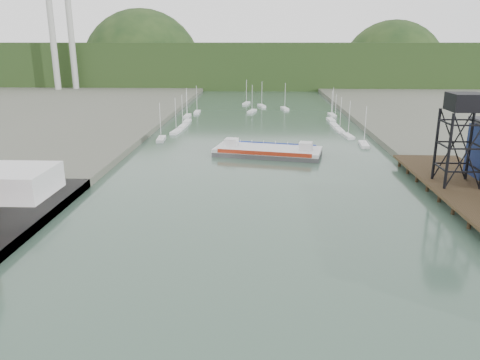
{
  "coord_description": "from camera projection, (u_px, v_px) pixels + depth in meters",
  "views": [
    {
      "loc": [
        0.05,
        -23.44,
        26.46
      ],
      "look_at": [
        -3.23,
        52.36,
        4.0
      ],
      "focal_mm": 35.0,
      "sensor_mm": 36.0,
      "label": 1
    }
  ],
  "objects": [
    {
      "name": "lift_tower",
      "position": [
        465.0,
        108.0,
        79.64
      ],
      "size": [
        6.5,
        6.5,
        16.0
      ],
      "color": "black",
      "rests_on": "east_pier"
    },
    {
      "name": "marina_sailboats",
      "position": [
        260.0,
        120.0,
        162.51
      ],
      "size": [
        57.71,
        92.65,
        0.9
      ],
      "color": "silver",
      "rests_on": "ground"
    },
    {
      "name": "smokestacks",
      "position": [
        62.0,
        35.0,
        248.58
      ],
      "size": [
        11.2,
        8.2,
        60.0
      ],
      "color": "#A7A7A2",
      "rests_on": "ground"
    },
    {
      "name": "distant_hills",
      "position": [
        255.0,
        67.0,
        315.88
      ],
      "size": [
        500.0,
        120.0,
        80.0
      ],
      "color": "black",
      "rests_on": "ground"
    },
    {
      "name": "chain_ferry",
      "position": [
        268.0,
        151.0,
        113.38
      ],
      "size": [
        26.93,
        15.12,
        3.66
      ],
      "rotation": [
        0.0,
        0.0,
        -0.21
      ],
      "color": "#444446",
      "rests_on": "ground"
    }
  ]
}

